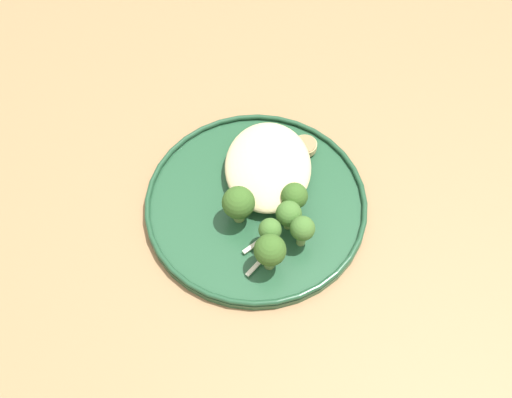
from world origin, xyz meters
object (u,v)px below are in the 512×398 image
Objects in this scene: seared_scallop_on_noodles at (280,195)px; seared_scallop_left_edge at (255,156)px; dinner_plate at (256,204)px; broccoli_floret_rear_charred at (302,229)px; broccoli_floret_front_edge at (294,196)px; broccoli_floret_beside_noodles at (238,203)px; broccoli_floret_split_head at (289,214)px; seared_scallop_half_hidden at (244,198)px; broccoli_floret_right_tilted at (270,251)px; seared_scallop_tilted_round at (246,172)px; seared_scallop_tiny_bay at (305,146)px; seared_scallop_large_seared at (276,167)px; broccoli_floret_left_leaning at (270,231)px.

seared_scallop_on_noodles and seared_scallop_left_edge have the same top height.
broccoli_floret_rear_charred is at bearing -134.68° from dinner_plate.
broccoli_floret_beside_noodles is at bearing 103.51° from broccoli_floret_front_edge.
broccoli_floret_split_head reaches higher than dinner_plate.
broccoli_floret_rear_charred is at bearing -157.71° from seared_scallop_on_noodles.
seared_scallop_half_hidden is 0.10m from broccoli_floret_right_tilted.
seared_scallop_left_edge is 0.40× the size of broccoli_floret_right_tilted.
seared_scallop_left_edge is 0.52× the size of broccoli_floret_split_head.
broccoli_floret_split_head is at bearing -120.98° from seared_scallop_half_hidden.
seared_scallop_tilted_round is (-0.03, 0.01, -0.00)m from seared_scallop_left_edge.
seared_scallop_on_noodles and seared_scallop_half_hidden have the same top height.
broccoli_floret_rear_charred reaches higher than seared_scallop_tiny_bay.
broccoli_floret_split_head is at bearing -156.12° from seared_scallop_left_edge.
seared_scallop_tiny_bay is 1.33× the size of seared_scallop_left_edge.
seared_scallop_tiny_bay is 0.54× the size of broccoli_floret_right_tilted.
broccoli_floret_right_tilted is 0.06m from broccoli_floret_split_head.
broccoli_floret_right_tilted is (-0.13, -0.03, 0.03)m from seared_scallop_tilted_round.
broccoli_floret_split_head is at bearing -168.98° from seared_scallop_large_seared.
seared_scallop_half_hidden is 0.07m from broccoli_floret_front_edge.
seared_scallop_large_seared and seared_scallop_half_hidden have the same top height.
seared_scallop_tiny_bay is 0.63× the size of broccoli_floret_rear_charred.
dinner_plate is 11.32× the size of seared_scallop_on_noodles.
seared_scallop_large_seared reaches higher than seared_scallop_tilted_round.
broccoli_floret_rear_charred is 0.03m from broccoli_floret_split_head.
broccoli_floret_front_edge reaches higher than seared_scallop_large_seared.
broccoli_floret_left_leaning is (-0.07, 0.01, 0.02)m from seared_scallop_on_noodles.
seared_scallop_large_seared is 0.45× the size of broccoli_floret_right_tilted.
broccoli_floret_beside_noodles is (-0.07, 0.05, 0.03)m from seared_scallop_large_seared.
seared_scallop_on_noodles is 1.05× the size of seared_scallop_left_edge.
broccoli_floret_left_leaning is at bearing -132.50° from broccoli_floret_beside_noodles.
seared_scallop_half_hidden is (-0.04, 0.00, 0.00)m from seared_scallop_tilted_round.
seared_scallop_large_seared is (0.04, 0.01, -0.00)m from seared_scallop_on_noodles.
seared_scallop_half_hidden is 0.07m from broccoli_floret_left_leaning.
seared_scallop_tiny_bay is 0.15m from broccoli_floret_rear_charred.
broccoli_floret_left_leaning is at bearing 93.86° from broccoli_floret_rear_charred.
seared_scallop_tilted_round is at bearing 18.88° from dinner_plate.
broccoli_floret_beside_noodles is (-0.03, 0.05, 0.02)m from seared_scallop_on_noodles.
broccoli_floret_right_tilted is (-0.09, -0.03, 0.03)m from seared_scallop_half_hidden.
seared_scallop_half_hidden is (-0.07, 0.01, -0.00)m from seared_scallop_left_edge.
seared_scallop_half_hidden is 0.45× the size of broccoli_floret_left_leaning.
broccoli_floret_left_leaning is (0.03, 0.00, -0.01)m from broccoli_floret_right_tilted.
dinner_plate is 11.94× the size of seared_scallop_left_edge.
broccoli_floret_split_head is (-0.04, -0.01, 0.02)m from seared_scallop_on_noodles.
dinner_plate is at bearing -161.12° from seared_scallop_tilted_round.
seared_scallop_tiny_bay is at bearing -46.83° from seared_scallop_large_seared.
broccoli_floret_beside_noodles is (-0.02, 0.01, 0.02)m from seared_scallop_half_hidden.
seared_scallop_left_edge is at bearing 9.51° from broccoli_floret_left_leaning.
broccoli_floret_front_edge is at bearing -20.06° from broccoli_floret_right_tilted.
broccoli_floret_split_head reaches higher than seared_scallop_on_noodles.
seared_scallop_left_edge is at bearing 23.88° from broccoli_floret_split_head.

